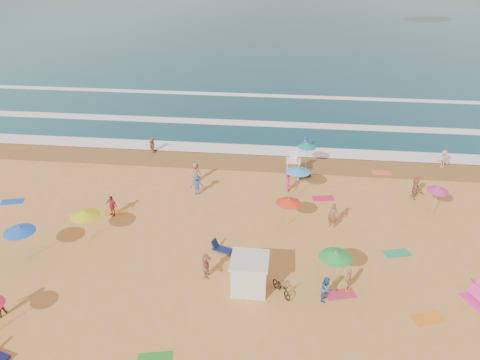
# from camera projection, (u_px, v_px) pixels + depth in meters

# --- Properties ---
(ground) EXTENTS (220.00, 220.00, 0.00)m
(ground) POSITION_uv_depth(u_px,v_px,m) (265.00, 242.00, 31.93)
(ground) COLOR gold
(ground) RESTS_ON ground
(ocean) EXTENTS (220.00, 140.00, 0.18)m
(ocean) POSITION_uv_depth(u_px,v_px,m) (288.00, 26.00, 105.64)
(ocean) COLOR #0C4756
(ocean) RESTS_ON ground
(wet_sand) EXTENTS (220.00, 220.00, 0.00)m
(wet_sand) POSITION_uv_depth(u_px,v_px,m) (274.00, 163.00, 42.89)
(wet_sand) COLOR olive
(wet_sand) RESTS_ON ground
(surf_foam) EXTENTS (200.00, 18.70, 0.05)m
(surf_foam) POSITION_uv_depth(u_px,v_px,m) (277.00, 127.00, 50.59)
(surf_foam) COLOR white
(surf_foam) RESTS_ON ground
(cabana) EXTENTS (2.00, 2.00, 2.00)m
(cabana) POSITION_uv_depth(u_px,v_px,m) (250.00, 275.00, 27.35)
(cabana) COLOR silver
(cabana) RESTS_ON ground
(cabana_roof) EXTENTS (2.20, 2.20, 0.12)m
(cabana_roof) POSITION_uv_depth(u_px,v_px,m) (250.00, 260.00, 26.85)
(cabana_roof) COLOR silver
(cabana_roof) RESTS_ON cabana
(bicycle) EXTENTS (1.55, 1.82, 0.94)m
(bicycle) POSITION_uv_depth(u_px,v_px,m) (282.00, 288.00, 27.15)
(bicycle) COLOR black
(bicycle) RESTS_ON ground
(lifeguard_stand) EXTENTS (1.20, 1.20, 2.10)m
(lifeguard_stand) POSITION_uv_depth(u_px,v_px,m) (293.00, 166.00, 39.99)
(lifeguard_stand) COLOR white
(lifeguard_stand) RESTS_ON ground
(beach_umbrellas) EXTENTS (60.57, 29.50, 0.74)m
(beach_umbrellas) POSITION_uv_depth(u_px,v_px,m) (327.00, 220.00, 30.37)
(beach_umbrellas) COLOR #DF3192
(beach_umbrellas) RESTS_ON ground
(loungers) EXTENTS (49.06, 24.20, 0.34)m
(loungers) POSITION_uv_depth(u_px,v_px,m) (393.00, 306.00, 26.23)
(loungers) COLOR #0E1447
(loungers) RESTS_ON ground
(towels) EXTENTS (38.32, 26.13, 0.03)m
(towels) POSITION_uv_depth(u_px,v_px,m) (260.00, 259.00, 30.22)
(towels) COLOR red
(towels) RESTS_ON ground
(beachgoers) EXTENTS (41.23, 25.20, 2.15)m
(beachgoers) POSITION_uv_depth(u_px,v_px,m) (259.00, 199.00, 35.44)
(beachgoers) COLOR blue
(beachgoers) RESTS_ON ground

